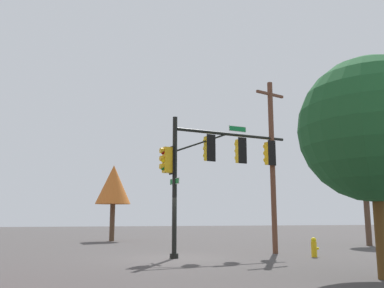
% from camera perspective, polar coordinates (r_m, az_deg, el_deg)
% --- Properties ---
extents(ground_plane, '(120.00, 120.00, 0.00)m').
position_cam_1_polar(ground_plane, '(17.73, -2.50, -15.52)').
color(ground_plane, '#433F3E').
extents(signal_pole_assembly, '(6.46, 1.78, 6.02)m').
position_cam_1_polar(signal_pole_assembly, '(18.70, 2.95, -2.10)').
color(signal_pole_assembly, black).
rests_on(signal_pole_assembly, ground_plane).
extents(utility_pole, '(1.73, 0.72, 8.37)m').
position_cam_1_polar(utility_pole, '(20.49, 11.04, -2.41)').
color(utility_pole, brown).
rests_on(utility_pole, ground_plane).
extents(fire_hydrant, '(0.33, 0.24, 0.83)m').
position_cam_1_polar(fire_hydrant, '(18.94, 16.51, -13.53)').
color(fire_hydrant, gold).
rests_on(fire_hydrant, ground_plane).
extents(tree_near, '(4.29, 4.29, 6.40)m').
position_cam_1_polar(tree_near, '(13.20, 23.68, 1.94)').
color(tree_near, brown).
rests_on(tree_near, ground_plane).
extents(tree_mid, '(2.53, 2.53, 5.42)m').
position_cam_1_polar(tree_mid, '(30.56, -10.81, -5.60)').
color(tree_mid, brown).
rests_on(tree_mid, ground_plane).
extents(tree_far, '(3.01, 3.01, 5.86)m').
position_cam_1_polar(tree_far, '(27.54, 22.71, -3.80)').
color(tree_far, brown).
rests_on(tree_far, ground_plane).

